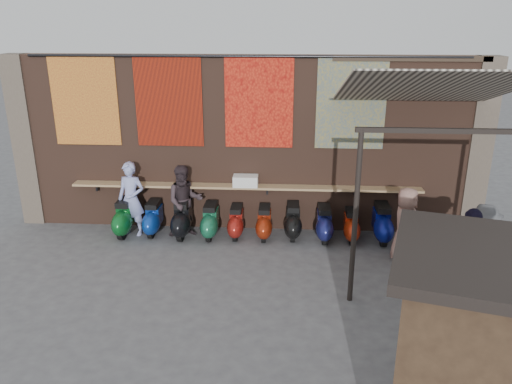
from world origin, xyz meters
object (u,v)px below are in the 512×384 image
shelf_box (246,181)px  scooter_stool_8 (351,226)px  scooter_stool_0 (125,218)px  diner_left (131,199)px  scooter_stool_1 (153,218)px  scooter_stool_6 (293,221)px  scooter_stool_7 (324,224)px  scooter_stool_2 (183,219)px  shopper_tan (405,224)px  shopper_navy (469,258)px  scooter_stool_9 (382,223)px  shopper_grey (481,244)px  scooter_stool_5 (264,223)px  market_stall (507,372)px  scooter_stool_4 (236,222)px  diner_right (185,201)px  scooter_stool_3 (210,221)px

shelf_box → scooter_stool_8: size_ratio=0.75×
scooter_stool_0 → diner_left: 0.48m
scooter_stool_1 → scooter_stool_6: scooter_stool_6 is taller
scooter_stool_6 → scooter_stool_7: 0.70m
scooter_stool_2 → shopper_tan: size_ratio=0.57×
diner_left → shopper_navy: shopper_navy is taller
scooter_stool_9 → shopper_grey: 2.32m
scooter_stool_5 → market_stall: market_stall is taller
scooter_stool_5 → shopper_navy: size_ratio=0.43×
shelf_box → diner_left: bearing=-173.4°
scooter_stool_8 → shopper_grey: size_ratio=0.48×
scooter_stool_2 → diner_left: bearing=177.8°
shelf_box → scooter_stool_0: size_ratio=0.64×
scooter_stool_7 → scooter_stool_9: size_ratio=0.91×
scooter_stool_4 → scooter_stool_8: bearing=-0.8°
scooter_stool_9 → shopper_tan: size_ratio=0.57×
scooter_stool_6 → scooter_stool_7: bearing=-7.9°
scooter_stool_1 → market_stall: 8.12m
scooter_stool_7 → market_stall: 6.15m
market_stall → shopper_tan: bearing=104.6°
scooter_stool_1 → shopper_navy: (6.17, -2.64, 0.51)m
scooter_stool_0 → shopper_grey: (7.33, -1.74, 0.37)m
scooter_stool_6 → scooter_stool_5: bearing=-173.2°
diner_left → market_stall: market_stall is taller
scooter_stool_7 → scooter_stool_8: (0.60, 0.00, -0.03)m
scooter_stool_5 → scooter_stool_9: bearing=-0.1°
shopper_navy → market_stall: size_ratio=0.74×
shelf_box → scooter_stool_7: 2.02m
shelf_box → scooter_stool_9: shelf_box is taller
scooter_stool_9 → scooter_stool_0: bearing=-180.0°
shelf_box → scooter_stool_8: bearing=-8.3°
diner_left → shopper_tan: bearing=0.9°
scooter_stool_0 → market_stall: market_stall is taller
scooter_stool_6 → diner_right: (-2.45, -0.05, 0.45)m
shopper_navy → shopper_tan: bearing=-100.5°
market_stall → scooter_stool_0: bearing=151.1°
scooter_stool_3 → scooter_stool_9: size_ratio=0.92×
scooter_stool_5 → scooter_stool_8: 1.95m
scooter_stool_4 → scooter_stool_5: bearing=-1.6°
shelf_box → scooter_stool_7: bearing=-11.0°
scooter_stool_4 → scooter_stool_8: scooter_stool_4 is taller
scooter_stool_8 → shopper_navy: 3.08m
scooter_stool_1 → scooter_stool_8: 4.52m
scooter_stool_0 → scooter_stool_3: size_ratio=1.07×
scooter_stool_0 → shopper_tan: bearing=-8.2°
scooter_stool_5 → scooter_stool_6: (0.65, 0.08, 0.02)m
scooter_stool_7 → shopper_tan: size_ratio=0.52×
shopper_tan → market_stall: bearing=-153.2°
scooter_stool_9 → diner_right: 4.45m
scooter_stool_7 → shopper_tan: (1.57, -0.87, 0.40)m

